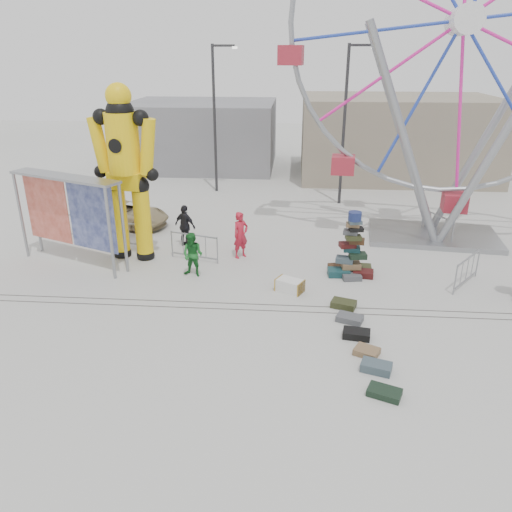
# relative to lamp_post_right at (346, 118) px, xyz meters

# --- Properties ---
(ground) EXTENTS (90.00, 90.00, 0.00)m
(ground) POSITION_rel_lamp_post_right_xyz_m (-3.09, -13.00, -4.48)
(ground) COLOR #9E9E99
(ground) RESTS_ON ground
(track_line_near) EXTENTS (40.00, 0.04, 0.01)m
(track_line_near) POSITION_rel_lamp_post_right_xyz_m (-3.09, -12.40, -4.48)
(track_line_near) COLOR #47443F
(track_line_near) RESTS_ON ground
(track_line_far) EXTENTS (40.00, 0.04, 0.01)m
(track_line_far) POSITION_rel_lamp_post_right_xyz_m (-3.09, -12.00, -4.48)
(track_line_far) COLOR #47443F
(track_line_far) RESTS_ON ground
(building_right) EXTENTS (12.00, 8.00, 5.00)m
(building_right) POSITION_rel_lamp_post_right_xyz_m (3.91, 7.00, -1.98)
(building_right) COLOR gray
(building_right) RESTS_ON ground
(building_left) EXTENTS (10.00, 8.00, 4.40)m
(building_left) POSITION_rel_lamp_post_right_xyz_m (-9.09, 9.00, -2.28)
(building_left) COLOR gray
(building_left) RESTS_ON ground
(lamp_post_right) EXTENTS (1.41, 0.25, 8.00)m
(lamp_post_right) POSITION_rel_lamp_post_right_xyz_m (0.00, 0.00, 0.00)
(lamp_post_right) COLOR #2D2D30
(lamp_post_right) RESTS_ON ground
(lamp_post_left) EXTENTS (1.41, 0.25, 8.00)m
(lamp_post_left) POSITION_rel_lamp_post_right_xyz_m (-7.00, 2.00, 0.00)
(lamp_post_left) COLOR #2D2D30
(lamp_post_left) RESTS_ON ground
(suitcase_tower) EXTENTS (1.69, 1.51, 2.41)m
(suitcase_tower) POSITION_rel_lamp_post_right_xyz_m (-0.39, -9.33, -3.81)
(suitcase_tower) COLOR #174045
(suitcase_tower) RESTS_ON ground
(crash_test_dummy) EXTENTS (2.73, 1.20, 6.84)m
(crash_test_dummy) POSITION_rel_lamp_post_right_xyz_m (-8.85, -8.36, -0.87)
(crash_test_dummy) COLOR black
(crash_test_dummy) RESTS_ON ground
(ferris_wheel) EXTENTS (13.23, 3.85, 15.42)m
(ferris_wheel) POSITION_rel_lamp_post_right_xyz_m (3.62, -5.15, 3.11)
(ferris_wheel) COLOR gray
(ferris_wheel) RESTS_ON ground
(banner_scaffold) EXTENTS (4.71, 2.59, 3.46)m
(banner_scaffold) POSITION_rel_lamp_post_right_xyz_m (-10.89, -9.18, -1.88)
(banner_scaffold) COLOR gray
(banner_scaffold) RESTS_ON ground
(steamer_trunk) EXTENTS (1.06, 0.89, 0.43)m
(steamer_trunk) POSITION_rel_lamp_post_right_xyz_m (-2.60, -10.94, -4.27)
(steamer_trunk) COLOR silver
(steamer_trunk) RESTS_ON ground
(row_case_0) EXTENTS (0.89, 0.72, 0.22)m
(row_case_0) POSITION_rel_lamp_post_right_xyz_m (-0.85, -11.97, -4.37)
(row_case_0) COLOR #32371B
(row_case_0) RESTS_ON ground
(row_case_1) EXTENTS (0.90, 0.73, 0.19)m
(row_case_1) POSITION_rel_lamp_post_right_xyz_m (-0.74, -12.87, -4.38)
(row_case_1) COLOR #505357
(row_case_1) RESTS_ON ground
(row_case_2) EXTENTS (0.84, 0.60, 0.22)m
(row_case_2) POSITION_rel_lamp_post_right_xyz_m (-0.63, -13.79, -4.37)
(row_case_2) COLOR black
(row_case_2) RESTS_ON ground
(row_case_3) EXTENTS (0.80, 0.75, 0.18)m
(row_case_3) POSITION_rel_lamp_post_right_xyz_m (-0.44, -14.65, -4.39)
(row_case_3) COLOR brown
(row_case_3) RESTS_ON ground
(row_case_4) EXTENTS (0.87, 0.68, 0.24)m
(row_case_4) POSITION_rel_lamp_post_right_xyz_m (-0.30, -15.40, -4.36)
(row_case_4) COLOR #40535C
(row_case_4) RESTS_ON ground
(row_case_5) EXTENTS (0.91, 0.75, 0.17)m
(row_case_5) POSITION_rel_lamp_post_right_xyz_m (-0.25, -16.39, -4.40)
(row_case_5) COLOR black
(row_case_5) RESTS_ON ground
(barricade_dummy_a) EXTENTS (2.00, 0.12, 1.10)m
(barricade_dummy_a) POSITION_rel_lamp_post_right_xyz_m (-11.95, -6.37, -3.93)
(barricade_dummy_a) COLOR gray
(barricade_dummy_a) RESTS_ON ground
(barricade_dummy_b) EXTENTS (1.99, 0.41, 1.10)m
(barricade_dummy_b) POSITION_rel_lamp_post_right_xyz_m (-9.33, -7.34, -3.93)
(barricade_dummy_b) COLOR gray
(barricade_dummy_b) RESTS_ON ground
(barricade_dummy_c) EXTENTS (1.94, 0.68, 1.10)m
(barricade_dummy_c) POSITION_rel_lamp_post_right_xyz_m (-6.37, -8.48, -3.93)
(barricade_dummy_c) COLOR gray
(barricade_dummy_c) RESTS_ON ground
(barricade_wheel_front) EXTENTS (1.31, 1.64, 1.10)m
(barricade_wheel_front) POSITION_rel_lamp_post_right_xyz_m (3.55, -9.98, -3.93)
(barricade_wheel_front) COLOR gray
(barricade_wheel_front) RESTS_ON ground
(barricade_wheel_back) EXTENTS (0.92, 1.86, 1.10)m
(barricade_wheel_back) POSITION_rel_lamp_post_right_xyz_m (3.72, -5.22, -3.93)
(barricade_wheel_back) COLOR gray
(barricade_wheel_back) RESTS_ON ground
(pedestrian_red) EXTENTS (0.80, 0.79, 1.87)m
(pedestrian_red) POSITION_rel_lamp_post_right_xyz_m (-4.59, -8.02, -3.55)
(pedestrian_red) COLOR #AF192C
(pedestrian_red) RESTS_ON ground
(pedestrian_green) EXTENTS (0.94, 0.82, 1.64)m
(pedestrian_green) POSITION_rel_lamp_post_right_xyz_m (-6.13, -9.93, -3.66)
(pedestrian_green) COLOR #186223
(pedestrian_green) RESTS_ON ground
(pedestrian_black) EXTENTS (1.12, 0.88, 1.78)m
(pedestrian_black) POSITION_rel_lamp_post_right_xyz_m (-7.03, -6.98, -3.59)
(pedestrian_black) COLOR black
(pedestrian_black) RESTS_ON ground
(parked_suv) EXTENTS (4.44, 2.58, 1.16)m
(parked_suv) POSITION_rel_lamp_post_right_xyz_m (-10.44, -4.68, -3.90)
(parked_suv) COLOR tan
(parked_suv) RESTS_ON ground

